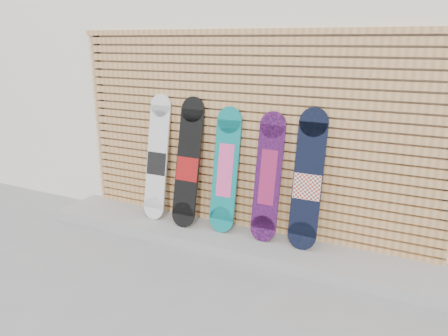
{
  "coord_description": "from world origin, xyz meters",
  "views": [
    {
      "loc": [
        1.71,
        -3.31,
        2.19
      ],
      "look_at": [
        -0.31,
        0.75,
        0.85
      ],
      "focal_mm": 35.0,
      "sensor_mm": 36.0,
      "label": 1
    }
  ],
  "objects": [
    {
      "name": "snowboard_3",
      "position": [
        0.18,
        0.8,
        0.8
      ],
      "size": [
        0.28,
        0.29,
        1.36
      ],
      "color": "black",
      "rests_on": "concrete_step"
    },
    {
      "name": "snowboard_2",
      "position": [
        -0.32,
        0.8,
        0.81
      ],
      "size": [
        0.29,
        0.28,
        1.38
      ],
      "color": "#0B6F70",
      "rests_on": "concrete_step"
    },
    {
      "name": "ground",
      "position": [
        0.0,
        0.0,
        0.0
      ],
      "size": [
        80.0,
        80.0,
        0.0
      ],
      "primitive_type": "plane",
      "color": "gray",
      "rests_on": "ground"
    },
    {
      "name": "snowboard_0",
      "position": [
        -1.21,
        0.79,
        0.84
      ],
      "size": [
        0.27,
        0.31,
        1.47
      ],
      "color": "silver",
      "rests_on": "concrete_step"
    },
    {
      "name": "slat_wall",
      "position": [
        -0.15,
        0.97,
        1.21
      ],
      "size": [
        4.26,
        0.08,
        2.29
      ],
      "color": "#B6814B",
      "rests_on": "ground"
    },
    {
      "name": "concrete_step",
      "position": [
        -0.15,
        0.68,
        0.06
      ],
      "size": [
        4.6,
        0.7,
        0.12
      ],
      "primitive_type": "cube",
      "color": "gray",
      "rests_on": "ground"
    },
    {
      "name": "snowboard_4",
      "position": [
        0.61,
        0.8,
        0.82
      ],
      "size": [
        0.3,
        0.29,
        1.43
      ],
      "color": "black",
      "rests_on": "concrete_step"
    },
    {
      "name": "snowboard_1",
      "position": [
        -0.77,
        0.77,
        0.84
      ],
      "size": [
        0.29,
        0.35,
        1.46
      ],
      "color": "black",
      "rests_on": "concrete_step"
    },
    {
      "name": "building",
      "position": [
        0.5,
        3.5,
        1.8
      ],
      "size": [
        12.0,
        5.0,
        3.6
      ],
      "primitive_type": "cube",
      "color": "silver",
      "rests_on": "ground"
    }
  ]
}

